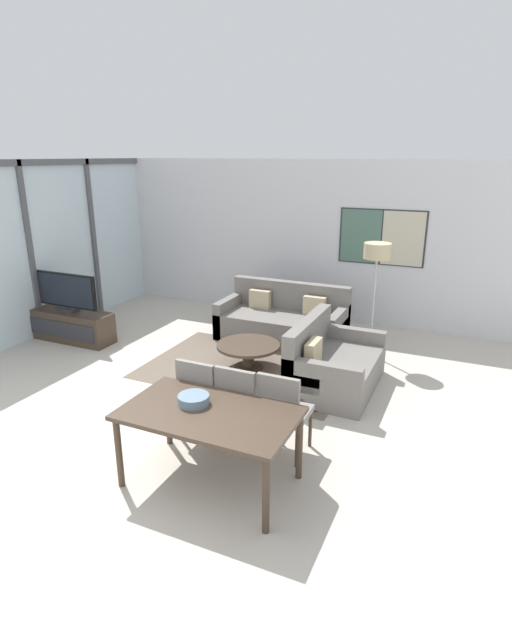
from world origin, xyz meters
TOP-DOWN VIEW (x-y plane):
  - ground_plane at (0.00, 0.00)m, footprint 24.00×24.00m
  - wall_back at (0.05, 5.74)m, footprint 8.03×0.09m
  - window_wall_left at (-3.51, 2.87)m, footprint 0.07×5.74m
  - area_rug at (0.21, 3.09)m, footprint 2.82×1.99m
  - tv_console at (-2.92, 2.93)m, footprint 1.54×0.46m
  - television at (-2.92, 2.93)m, footprint 1.23×0.20m
  - sofa_main at (0.21, 4.44)m, footprint 2.01×0.96m
  - sofa_side at (1.42, 3.00)m, footprint 0.96×1.48m
  - coffee_table at (0.21, 3.09)m, footprint 0.89×0.89m
  - dining_table at (1.00, 0.61)m, footprint 1.54×0.90m
  - dining_chair_left at (0.56, 1.23)m, footprint 0.46×0.46m
  - dining_chair_centre at (1.00, 1.24)m, footprint 0.46×0.46m
  - dining_chair_right at (1.43, 1.27)m, footprint 0.46×0.46m
  - fruit_bowl at (0.80, 0.68)m, footprint 0.29×0.29m
  - floor_lamp at (1.66, 4.30)m, footprint 0.38×0.38m

SIDE VIEW (x-z plane):
  - ground_plane at x=0.00m, z-range 0.00..0.00m
  - area_rug at x=0.21m, z-range 0.00..0.01m
  - tv_console at x=-2.92m, z-range 0.00..0.49m
  - coffee_table at x=0.21m, z-range 0.09..0.45m
  - sofa_side at x=1.42m, z-range -0.16..0.72m
  - sofa_main at x=0.21m, z-range -0.16..0.72m
  - dining_chair_left at x=0.56m, z-range 0.06..0.98m
  - dining_chair_centre at x=1.00m, z-range 0.06..0.98m
  - dining_chair_right at x=1.43m, z-range 0.06..0.98m
  - dining_table at x=1.00m, z-range 0.29..1.01m
  - fruit_bowl at x=0.80m, z-range 0.73..0.81m
  - television at x=-2.92m, z-range 0.49..1.11m
  - wall_back at x=0.05m, z-range 0.00..2.80m
  - floor_lamp at x=1.66m, z-range 0.62..2.30m
  - window_wall_left at x=-3.51m, z-range 0.13..2.93m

